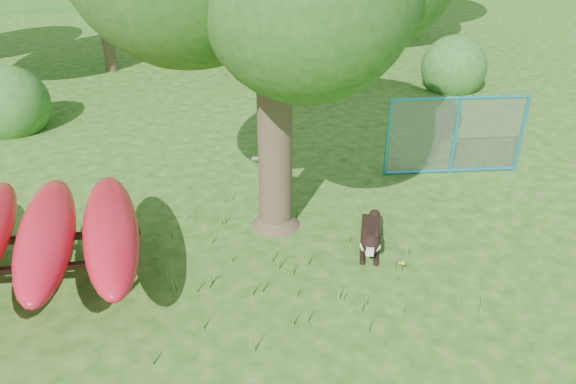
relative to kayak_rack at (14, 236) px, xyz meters
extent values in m
plane|color=#234F0F|center=(3.67, -1.05, -0.86)|extent=(80.00, 80.00, 0.00)
cylinder|color=#3E3322|center=(3.82, 0.87, 1.29)|extent=(0.65, 0.65, 4.28)
cone|color=#3E3322|center=(3.82, 0.87, -0.64)|extent=(0.97, 0.97, 0.43)
cylinder|color=#3E3322|center=(4.33, 0.77, 1.88)|extent=(1.22, 0.32, 0.91)
cylinder|color=#3E3322|center=(3.44, 1.13, 2.23)|extent=(0.84, 0.77, 0.88)
cylinder|color=#675A4D|center=(3.67, 1.22, -0.21)|extent=(0.13, 0.13, 1.28)
cylinder|color=#675A4D|center=(3.67, 1.22, 0.23)|extent=(0.35, 0.11, 0.07)
cylinder|color=black|center=(1.35, -0.51, -0.59)|extent=(0.09, 0.09, 0.54)
cylinder|color=black|center=(1.43, 0.24, -0.59)|extent=(0.09, 0.09, 0.54)
cube|color=black|center=(-0.04, -0.37, -0.30)|extent=(3.22, 0.39, 0.09)
cube|color=black|center=(0.04, 0.37, -0.30)|extent=(3.22, 0.39, 0.09)
ellipsoid|color=red|center=(0.43, -0.04, 0.00)|extent=(0.89, 3.25, 0.52)
ellipsoid|color=red|center=(1.28, -0.12, 0.00)|extent=(1.00, 3.27, 0.52)
cube|color=black|center=(5.19, 0.01, -0.72)|extent=(0.57, 0.86, 0.28)
cube|color=white|center=(5.07, -0.31, -0.73)|extent=(0.29, 0.24, 0.25)
sphere|color=black|center=(4.99, -0.50, -0.51)|extent=(0.30, 0.30, 0.30)
cube|color=white|center=(4.94, -0.63, -0.56)|extent=(0.17, 0.19, 0.10)
sphere|color=white|center=(4.90, -0.49, -0.56)|extent=(0.14, 0.14, 0.14)
sphere|color=white|center=(5.07, -0.55, -0.56)|extent=(0.14, 0.14, 0.14)
cone|color=black|center=(4.93, -0.43, -0.35)|extent=(0.15, 0.16, 0.14)
cone|color=black|center=(5.08, -0.49, -0.35)|extent=(0.12, 0.14, 0.14)
cylinder|color=black|center=(4.91, -0.43, -0.80)|extent=(0.20, 0.35, 0.08)
cylinder|color=black|center=(5.10, -0.50, -0.80)|extent=(0.20, 0.35, 0.08)
sphere|color=black|center=(5.40, 0.40, -0.60)|extent=(0.18, 0.18, 0.18)
torus|color=#1758B1|center=(5.03, -0.41, -0.58)|extent=(0.30, 0.18, 0.29)
cylinder|color=teal|center=(6.31, 2.22, -0.06)|extent=(0.08, 0.08, 1.60)
cylinder|color=teal|center=(7.63, 2.03, -0.06)|extent=(0.08, 0.08, 1.60)
cylinder|color=teal|center=(8.94, 1.84, -0.06)|extent=(0.08, 0.08, 1.60)
cylinder|color=teal|center=(7.63, 2.03, 0.71)|extent=(2.64, 0.45, 0.06)
cylinder|color=teal|center=(7.63, 2.03, -0.81)|extent=(2.64, 0.45, 0.06)
plane|color=gray|center=(7.63, 2.03, -0.06)|extent=(2.63, 0.38, 2.66)
cylinder|color=#477C28|center=(5.35, -0.89, -0.76)|extent=(0.02, 0.02, 0.18)
sphere|color=yellow|center=(5.35, -0.89, -0.67)|extent=(0.03, 0.03, 0.03)
sphere|color=yellow|center=(5.38, -0.86, -0.67)|extent=(0.03, 0.03, 0.03)
sphere|color=yellow|center=(5.32, -0.87, -0.68)|extent=(0.03, 0.03, 0.03)
sphere|color=yellow|center=(5.37, -0.91, -0.67)|extent=(0.03, 0.03, 0.03)
sphere|color=yellow|center=(5.33, -0.91, -0.67)|extent=(0.03, 0.03, 0.03)
sphere|color=#26601F|center=(-1.33, 6.45, -0.86)|extent=(1.80, 1.80, 1.80)
sphere|color=#26601F|center=(10.17, 6.95, -0.86)|extent=(1.80, 1.80, 1.80)
sphere|color=#26601F|center=(5.67, 7.95, -0.86)|extent=(1.80, 1.80, 1.80)
camera|label=1|loc=(2.23, -7.09, 4.18)|focal=35.00mm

